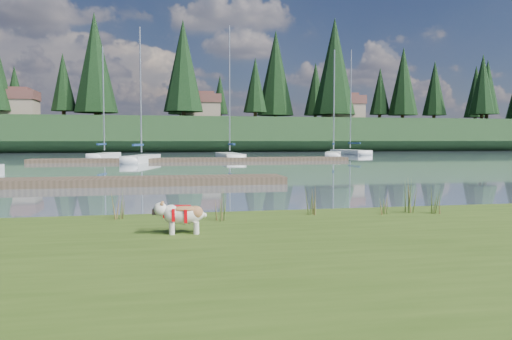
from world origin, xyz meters
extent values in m
plane|color=gray|center=(0.00, 30.00, 0.00)|extent=(200.00, 200.00, 0.00)
cube|color=#3A5218|center=(0.00, -6.00, 0.17)|extent=(60.00, 9.00, 0.35)
cube|color=#1A3218|center=(0.00, 73.00, 2.50)|extent=(200.00, 20.00, 5.00)
cylinder|color=silver|center=(-0.97, -3.77, 0.44)|extent=(0.09, 0.09, 0.19)
cylinder|color=silver|center=(-0.95, -3.58, 0.44)|extent=(0.09, 0.09, 0.19)
cylinder|color=silver|center=(-0.60, -3.79, 0.44)|extent=(0.09, 0.09, 0.19)
cylinder|color=silver|center=(-0.58, -3.61, 0.44)|extent=(0.09, 0.09, 0.19)
ellipsoid|color=silver|center=(-0.77, -3.69, 0.64)|extent=(0.63, 0.35, 0.29)
ellipsoid|color=#A1683C|center=(-0.77, -3.69, 0.73)|extent=(0.45, 0.32, 0.10)
ellipsoid|color=silver|center=(-1.14, -3.66, 0.73)|extent=(0.23, 0.24, 0.21)
cube|color=black|center=(-1.23, -3.65, 0.69)|extent=(0.07, 0.11, 0.08)
cube|color=#4C3D2C|center=(-4.00, 9.00, 0.15)|extent=(16.00, 2.00, 0.30)
cube|color=#4C3D2C|center=(2.00, 30.00, 0.15)|extent=(26.00, 2.20, 0.30)
cube|color=white|center=(-5.96, 37.23, 0.22)|extent=(2.61, 6.33, 0.70)
ellipsoid|color=white|center=(-5.34, 40.25, 0.22)|extent=(1.66, 1.92, 0.70)
cylinder|color=silver|center=(-5.96, 37.23, 5.63)|extent=(0.12, 0.12, 9.65)
cube|color=navy|center=(-6.13, 36.40, 1.40)|extent=(0.69, 2.45, 0.20)
cube|color=white|center=(-2.36, 29.62, 0.22)|extent=(3.06, 6.47, 0.70)
ellipsoid|color=white|center=(-1.52, 32.66, 0.22)|extent=(1.79, 2.03, 0.70)
cylinder|color=silver|center=(-2.36, 29.62, 5.77)|extent=(0.12, 0.12, 9.94)
cube|color=navy|center=(-2.59, 28.79, 1.40)|extent=(0.86, 2.48, 0.20)
cube|color=white|center=(5.47, 34.21, 0.22)|extent=(1.80, 7.43, 0.70)
ellipsoid|color=white|center=(5.41, 37.91, 0.22)|extent=(1.65, 2.05, 0.70)
cylinder|color=silver|center=(5.47, 34.21, 6.50)|extent=(0.12, 0.12, 11.39)
cube|color=navy|center=(5.49, 33.20, 1.40)|extent=(0.25, 2.95, 0.20)
cube|color=white|center=(16.66, 37.15, 0.22)|extent=(3.77, 6.66, 0.70)
ellipsoid|color=white|center=(17.85, 40.21, 0.22)|extent=(1.98, 2.19, 0.70)
cylinder|color=silver|center=(16.66, 37.15, 5.86)|extent=(0.12, 0.12, 10.12)
cube|color=navy|center=(16.34, 36.32, 1.40)|extent=(1.13, 2.51, 0.20)
cube|color=white|center=(22.33, 46.67, 0.22)|extent=(2.34, 8.12, 0.70)
ellipsoid|color=white|center=(22.06, 50.68, 0.22)|extent=(1.89, 2.30, 0.70)
cylinder|color=silver|center=(22.33, 46.67, 6.78)|extent=(0.12, 0.12, 11.96)
cube|color=navy|center=(22.40, 45.58, 1.40)|extent=(0.41, 3.20, 0.20)
cone|color=#475B23|center=(-0.11, -2.59, 0.63)|extent=(0.03, 0.03, 0.55)
cone|color=brown|center=(0.00, -2.66, 0.57)|extent=(0.03, 0.03, 0.44)
cone|color=#475B23|center=(-0.05, -2.56, 0.65)|extent=(0.03, 0.03, 0.61)
cone|color=brown|center=(0.03, -2.62, 0.54)|extent=(0.03, 0.03, 0.39)
cone|color=#475B23|center=(-0.09, -2.67, 0.60)|extent=(0.03, 0.03, 0.50)
cone|color=#475B23|center=(1.69, -2.23, 0.61)|extent=(0.03, 0.03, 0.52)
cone|color=brown|center=(1.80, -2.30, 0.56)|extent=(0.03, 0.03, 0.42)
cone|color=#475B23|center=(1.75, -2.20, 0.64)|extent=(0.03, 0.03, 0.57)
cone|color=brown|center=(1.83, -2.26, 0.53)|extent=(0.03, 0.03, 0.36)
cone|color=#475B23|center=(1.71, -2.31, 0.58)|extent=(0.03, 0.03, 0.47)
cone|color=#475B23|center=(4.09, -2.54, 0.59)|extent=(0.03, 0.03, 0.49)
cone|color=brown|center=(4.20, -2.61, 0.55)|extent=(0.03, 0.03, 0.39)
cone|color=#475B23|center=(4.15, -2.51, 0.62)|extent=(0.03, 0.03, 0.54)
cone|color=brown|center=(4.23, -2.57, 0.52)|extent=(0.03, 0.03, 0.34)
cone|color=#475B23|center=(4.11, -2.62, 0.57)|extent=(0.03, 0.03, 0.44)
cone|color=#475B23|center=(-1.94, -2.05, 0.60)|extent=(0.03, 0.03, 0.51)
cone|color=brown|center=(-1.83, -2.12, 0.55)|extent=(0.03, 0.03, 0.40)
cone|color=#475B23|center=(-1.88, -2.02, 0.63)|extent=(0.03, 0.03, 0.56)
cone|color=brown|center=(-1.80, -2.08, 0.53)|extent=(0.03, 0.03, 0.35)
cone|color=#475B23|center=(-1.92, -2.13, 0.58)|extent=(0.03, 0.03, 0.46)
cone|color=#475B23|center=(3.08, -2.43, 0.55)|extent=(0.03, 0.03, 0.41)
cone|color=brown|center=(3.19, -2.50, 0.51)|extent=(0.03, 0.03, 0.33)
cone|color=#475B23|center=(3.14, -2.40, 0.57)|extent=(0.03, 0.03, 0.45)
cone|color=brown|center=(3.22, -2.46, 0.49)|extent=(0.03, 0.03, 0.29)
cone|color=#475B23|center=(3.10, -2.51, 0.53)|extent=(0.03, 0.03, 0.37)
cone|color=#475B23|center=(3.69, -2.33, 0.68)|extent=(0.03, 0.03, 0.66)
cone|color=brown|center=(3.80, -2.40, 0.61)|extent=(0.03, 0.03, 0.53)
cone|color=#475B23|center=(3.75, -2.30, 0.71)|extent=(0.03, 0.03, 0.72)
cone|color=brown|center=(3.83, -2.36, 0.58)|extent=(0.03, 0.03, 0.46)
cone|color=#475B23|center=(3.71, -2.41, 0.65)|extent=(0.03, 0.03, 0.59)
cube|color=#33281C|center=(0.00, -1.60, 0.07)|extent=(60.00, 0.50, 0.14)
cylinder|color=#382619|center=(-10.00, 72.00, 5.90)|extent=(0.60, 0.60, 1.80)
cone|color=black|center=(-10.00, 72.00, 11.75)|extent=(4.84, 4.84, 11.00)
cylinder|color=#382619|center=(3.00, 66.00, 5.90)|extent=(0.60, 0.60, 1.80)
cone|color=black|center=(3.00, 66.00, 13.10)|extent=(6.16, 6.16, 14.00)
cylinder|color=#382619|center=(15.00, 70.00, 5.90)|extent=(0.60, 0.60, 1.80)
cone|color=black|center=(15.00, 70.00, 10.85)|extent=(3.96, 3.96, 9.00)
cylinder|color=#382619|center=(28.00, 68.00, 5.90)|extent=(0.60, 0.60, 1.80)
cone|color=black|center=(28.00, 68.00, 14.00)|extent=(7.04, 7.04, 16.00)
cylinder|color=#382619|center=(42.00, 71.00, 5.90)|extent=(0.60, 0.60, 1.80)
cone|color=black|center=(42.00, 71.00, 12.20)|extent=(5.28, 5.28, 12.00)
cylinder|color=#382619|center=(55.00, 67.00, 5.90)|extent=(0.60, 0.60, 1.80)
cone|color=black|center=(55.00, 67.00, 11.52)|extent=(4.62, 4.62, 10.50)
cube|color=gray|center=(-22.00, 70.00, 6.40)|extent=(6.00, 5.00, 2.80)
cube|color=brown|center=(-22.00, 70.00, 8.50)|extent=(6.30, 5.30, 1.40)
cube|color=brown|center=(-22.00, 70.00, 9.30)|extent=(4.20, 3.60, 0.70)
cube|color=gray|center=(6.00, 71.00, 6.40)|extent=(6.00, 5.00, 2.80)
cube|color=brown|center=(6.00, 71.00, 8.50)|extent=(6.30, 5.30, 1.40)
cube|color=brown|center=(6.00, 71.00, 9.30)|extent=(4.20, 3.60, 0.70)
cube|color=gray|center=(30.00, 69.00, 6.40)|extent=(6.00, 5.00, 2.80)
cube|color=brown|center=(30.00, 69.00, 8.50)|extent=(6.30, 5.30, 1.40)
cube|color=brown|center=(30.00, 69.00, 9.30)|extent=(4.20, 3.60, 0.70)
camera|label=1|loc=(-1.19, -11.44, 1.80)|focal=35.00mm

